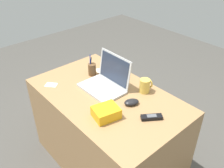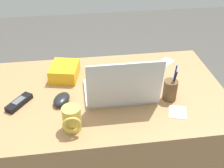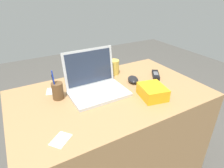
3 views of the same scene
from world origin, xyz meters
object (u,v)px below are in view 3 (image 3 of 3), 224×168
(computer_mouse, at_px, (133,79))
(cordless_phone, at_px, (156,75))
(snack_bag, at_px, (152,92))
(laptop, at_px, (96,84))
(coffee_mug_white, at_px, (114,67))
(pen_holder, at_px, (58,91))

(computer_mouse, relative_size, cordless_phone, 0.76)
(snack_bag, bearing_deg, computer_mouse, 85.79)
(laptop, xyz_separation_m, snack_bag, (0.26, -0.22, -0.02))
(computer_mouse, distance_m, coffee_mug_white, 0.19)
(laptop, distance_m, coffee_mug_white, 0.29)
(cordless_phone, bearing_deg, laptop, 178.42)
(computer_mouse, xyz_separation_m, snack_bag, (-0.02, -0.22, 0.02))
(computer_mouse, bearing_deg, snack_bag, -70.63)
(cordless_phone, bearing_deg, snack_bag, -135.27)
(laptop, xyz_separation_m, cordless_phone, (0.47, -0.01, -0.04))
(cordless_phone, relative_size, snack_bag, 0.86)
(pen_holder, height_order, snack_bag, pen_holder)
(coffee_mug_white, height_order, cordless_phone, coffee_mug_white)
(laptop, bearing_deg, coffee_mug_white, 38.29)
(pen_holder, bearing_deg, coffee_mug_white, 17.61)
(laptop, bearing_deg, snack_bag, -40.05)
(cordless_phone, bearing_deg, computer_mouse, 176.81)
(pen_holder, distance_m, snack_bag, 0.55)
(computer_mouse, height_order, coffee_mug_white, coffee_mug_white)
(coffee_mug_white, relative_size, pen_holder, 0.59)
(laptop, height_order, coffee_mug_white, laptop)
(coffee_mug_white, distance_m, cordless_phone, 0.31)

